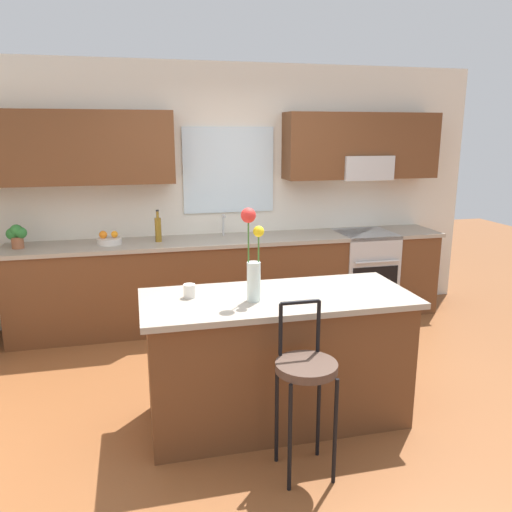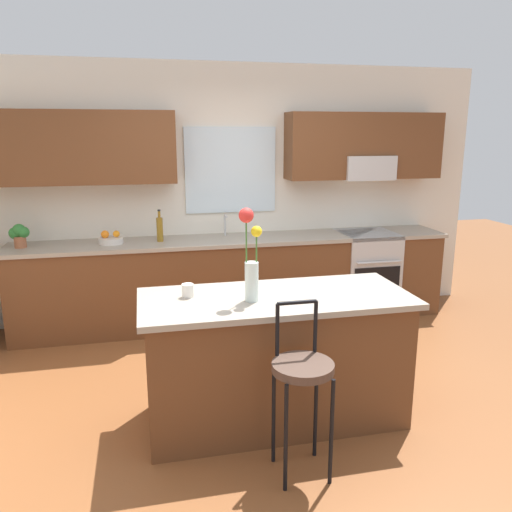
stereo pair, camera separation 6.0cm
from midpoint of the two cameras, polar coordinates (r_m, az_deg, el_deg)
The scene contains 12 objects.
ground_plane at distance 4.07m, azimuth 2.85°, elevation -15.62°, with size 14.00×14.00×0.00m, color brown.
back_wall_assembly at distance 5.52m, azimuth -2.24°, elevation 8.63°, with size 5.60×0.50×2.70m.
counter_run at distance 5.43m, azimuth -1.89°, elevation -2.67°, with size 4.56×0.64×0.92m.
sink_faucet at distance 5.41m, azimuth -3.17°, elevation 3.75°, with size 0.02×0.13×0.23m.
oven_range at distance 5.85m, azimuth 12.43°, elevation -1.84°, with size 0.60×0.64×0.92m.
kitchen_island at distance 3.61m, azimuth 2.67°, elevation -11.37°, with size 1.83×0.78×0.92m.
bar_stool_near at distance 3.02m, azimuth 5.79°, elevation -13.08°, with size 0.36×0.36×1.04m.
flower_vase at distance 3.26m, azimuth -0.06°, elevation -0.36°, with size 0.15×0.10×0.61m.
mug_ceramic at distance 3.43m, azimuth -7.16°, elevation -3.86°, with size 0.08×0.08×0.09m, color silver.
fruit_bowl_oranges at distance 5.23m, azimuth -15.65°, elevation 1.81°, with size 0.24×0.24×0.13m.
bottle_olive_oil at distance 5.21m, azimuth -10.41°, elevation 3.03°, with size 0.06×0.06×0.32m.
potted_plant_small at distance 5.32m, azimuth -24.72°, elevation 2.25°, with size 0.19×0.13×0.23m.
Camera 2 is at (-0.94, -3.42, 1.99)m, focal length 35.69 mm.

